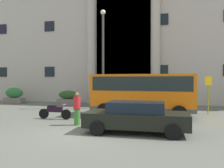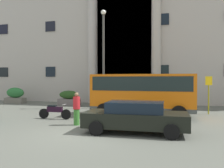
{
  "view_description": "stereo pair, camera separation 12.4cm",
  "coord_description": "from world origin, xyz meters",
  "px_view_note": "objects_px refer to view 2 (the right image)",
  "views": [
    {
      "loc": [
        3.71,
        -9.58,
        2.37
      ],
      "look_at": [
        0.04,
        5.1,
        2.08
      ],
      "focal_mm": 37.69,
      "sensor_mm": 36.0,
      "label": 1
    },
    {
      "loc": [
        3.83,
        -9.55,
        2.37
      ],
      "look_at": [
        0.04,
        5.1,
        2.08
      ],
      "focal_mm": 37.69,
      "sensor_mm": 36.0,
      "label": 2
    }
  ],
  "objects_px": {
    "hedge_planter_far_west": "(15,96)",
    "parked_compact_extra": "(135,117)",
    "hedge_planter_entrance_left": "(167,99)",
    "lamppost_plaza_centre": "(103,52)",
    "hedge_planter_east": "(112,97)",
    "hedge_planter_west": "(69,98)",
    "motorcycle_far_end": "(54,111)",
    "bus_stop_sign": "(209,91)",
    "pedestrian_woman_with_bag": "(77,109)",
    "orange_minibus": "(143,91)"
  },
  "relations": [
    {
      "from": "hedge_planter_far_west",
      "to": "parked_compact_extra",
      "type": "bearing_deg",
      "value": -36.2
    },
    {
      "from": "hedge_planter_entrance_left",
      "to": "lamppost_plaza_centre",
      "type": "relative_size",
      "value": 0.19
    },
    {
      "from": "hedge_planter_east",
      "to": "lamppost_plaza_centre",
      "type": "bearing_deg",
      "value": -94.66
    },
    {
      "from": "hedge_planter_far_west",
      "to": "hedge_planter_east",
      "type": "distance_m",
      "value": 10.04
    },
    {
      "from": "hedge_planter_west",
      "to": "motorcycle_far_end",
      "type": "height_order",
      "value": "hedge_planter_west"
    },
    {
      "from": "hedge_planter_west",
      "to": "parked_compact_extra",
      "type": "height_order",
      "value": "parked_compact_extra"
    },
    {
      "from": "bus_stop_sign",
      "to": "hedge_planter_west",
      "type": "relative_size",
      "value": 1.31
    },
    {
      "from": "hedge_planter_east",
      "to": "parked_compact_extra",
      "type": "relative_size",
      "value": 0.47
    },
    {
      "from": "bus_stop_sign",
      "to": "hedge_planter_entrance_left",
      "type": "bearing_deg",
      "value": 137.19
    },
    {
      "from": "motorcycle_far_end",
      "to": "hedge_planter_east",
      "type": "bearing_deg",
      "value": 76.92
    },
    {
      "from": "motorcycle_far_end",
      "to": "lamppost_plaza_centre",
      "type": "height_order",
      "value": "lamppost_plaza_centre"
    },
    {
      "from": "parked_compact_extra",
      "to": "lamppost_plaza_centre",
      "type": "xyz_separation_m",
      "value": [
        -3.86,
        7.98,
        3.92
      ]
    },
    {
      "from": "hedge_planter_far_west",
      "to": "hedge_planter_west",
      "type": "bearing_deg",
      "value": -5.76
    },
    {
      "from": "hedge_planter_west",
      "to": "hedge_planter_far_west",
      "type": "xyz_separation_m",
      "value": [
        -6.15,
        0.62,
        0.1
      ]
    },
    {
      "from": "hedge_planter_west",
      "to": "hedge_planter_far_west",
      "type": "relative_size",
      "value": 0.97
    },
    {
      "from": "hedge_planter_entrance_left",
      "to": "motorcycle_far_end",
      "type": "relative_size",
      "value": 0.74
    },
    {
      "from": "motorcycle_far_end",
      "to": "pedestrian_woman_with_bag",
      "type": "distance_m",
      "value": 2.56
    },
    {
      "from": "hedge_planter_west",
      "to": "lamppost_plaza_centre",
      "type": "height_order",
      "value": "lamppost_plaza_centre"
    },
    {
      "from": "bus_stop_sign",
      "to": "hedge_planter_west",
      "type": "distance_m",
      "value": 11.87
    },
    {
      "from": "hedge_planter_west",
      "to": "parked_compact_extra",
      "type": "bearing_deg",
      "value": -51.21
    },
    {
      "from": "hedge_planter_entrance_left",
      "to": "lamppost_plaza_centre",
      "type": "bearing_deg",
      "value": -163.91
    },
    {
      "from": "hedge_planter_far_west",
      "to": "bus_stop_sign",
      "type": "bearing_deg",
      "value": -10.28
    },
    {
      "from": "hedge_planter_far_west",
      "to": "orange_minibus",
      "type": "bearing_deg",
      "value": -21.48
    },
    {
      "from": "bus_stop_sign",
      "to": "hedge_planter_east",
      "type": "xyz_separation_m",
      "value": [
        -7.66,
        3.22,
        -0.84
      ]
    },
    {
      "from": "hedge_planter_west",
      "to": "motorcycle_far_end",
      "type": "bearing_deg",
      "value": -71.97
    },
    {
      "from": "bus_stop_sign",
      "to": "parked_compact_extra",
      "type": "bearing_deg",
      "value": -120.16
    },
    {
      "from": "parked_compact_extra",
      "to": "motorcycle_far_end",
      "type": "bearing_deg",
      "value": 154.04
    },
    {
      "from": "orange_minibus",
      "to": "parked_compact_extra",
      "type": "height_order",
      "value": "orange_minibus"
    },
    {
      "from": "orange_minibus",
      "to": "hedge_planter_east",
      "type": "height_order",
      "value": "orange_minibus"
    },
    {
      "from": "hedge_planter_east",
      "to": "pedestrian_woman_with_bag",
      "type": "height_order",
      "value": "pedestrian_woman_with_bag"
    },
    {
      "from": "orange_minibus",
      "to": "hedge_planter_west",
      "type": "distance_m",
      "value": 8.78
    },
    {
      "from": "hedge_planter_entrance_left",
      "to": "parked_compact_extra",
      "type": "xyz_separation_m",
      "value": [
        -1.17,
        -9.43,
        -0.02
      ]
    },
    {
      "from": "orange_minibus",
      "to": "parked_compact_extra",
      "type": "distance_m",
      "value": 4.82
    },
    {
      "from": "hedge_planter_entrance_left",
      "to": "hedge_planter_east",
      "type": "xyz_separation_m",
      "value": [
        -4.86,
        0.63,
        0.03
      ]
    },
    {
      "from": "orange_minibus",
      "to": "pedestrian_woman_with_bag",
      "type": "xyz_separation_m",
      "value": [
        -3.01,
        -3.74,
        -0.76
      ]
    },
    {
      "from": "orange_minibus",
      "to": "hedge_planter_far_west",
      "type": "distance_m",
      "value": 14.54
    },
    {
      "from": "hedge_planter_far_west",
      "to": "lamppost_plaza_centre",
      "type": "height_order",
      "value": "lamppost_plaza_centre"
    },
    {
      "from": "orange_minibus",
      "to": "lamppost_plaza_centre",
      "type": "bearing_deg",
      "value": 140.56
    },
    {
      "from": "parked_compact_extra",
      "to": "motorcycle_far_end",
      "type": "height_order",
      "value": "parked_compact_extra"
    },
    {
      "from": "hedge_planter_east",
      "to": "lamppost_plaza_centre",
      "type": "xyz_separation_m",
      "value": [
        -0.17,
        -2.08,
        3.87
      ]
    },
    {
      "from": "motorcycle_far_end",
      "to": "lamppost_plaza_centre",
      "type": "relative_size",
      "value": 0.26
    },
    {
      "from": "motorcycle_far_end",
      "to": "lamppost_plaza_centre",
      "type": "distance_m",
      "value": 7.09
    },
    {
      "from": "parked_compact_extra",
      "to": "bus_stop_sign",
      "type": "bearing_deg",
      "value": 58.61
    },
    {
      "from": "bus_stop_sign",
      "to": "hedge_planter_west",
      "type": "height_order",
      "value": "bus_stop_sign"
    },
    {
      "from": "pedestrian_woman_with_bag",
      "to": "lamppost_plaza_centre",
      "type": "height_order",
      "value": "lamppost_plaza_centre"
    },
    {
      "from": "hedge_planter_far_west",
      "to": "hedge_planter_entrance_left",
      "type": "bearing_deg",
      "value": -2.36
    },
    {
      "from": "hedge_planter_east",
      "to": "motorcycle_far_end",
      "type": "xyz_separation_m",
      "value": [
        -1.61,
        -7.62,
        -0.3
      ]
    },
    {
      "from": "orange_minibus",
      "to": "hedge_planter_west",
      "type": "relative_size",
      "value": 3.29
    },
    {
      "from": "hedge_planter_far_west",
      "to": "motorcycle_far_end",
      "type": "bearing_deg",
      "value": -42.06
    },
    {
      "from": "hedge_planter_west",
      "to": "lamppost_plaza_centre",
      "type": "bearing_deg",
      "value": -21.23
    }
  ]
}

